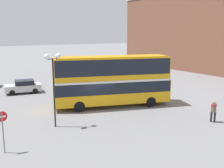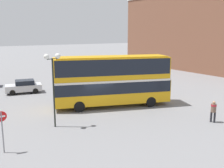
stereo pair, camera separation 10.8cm
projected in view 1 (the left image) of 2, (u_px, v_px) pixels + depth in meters
name	position (u px, v px, depth m)	size (l,w,h in m)	color
ground_plane	(95.00, 109.00, 24.30)	(240.00, 240.00, 0.00)	slate
building_row_right	(211.00, 31.00, 48.05)	(10.48, 38.03, 14.49)	brown
double_decker_bus	(112.00, 78.00, 24.85)	(11.25, 6.06, 4.82)	gold
pedestrian_foreground	(214.00, 109.00, 20.62)	(0.56, 0.56, 1.75)	#232328
parked_car_kerb_far	(24.00, 87.00, 30.65)	(4.33, 2.68, 1.52)	silver
parked_car_side_street	(99.00, 77.00, 37.12)	(4.60, 2.30, 1.62)	slate
street_lamp_twin_globe	(53.00, 70.00, 18.97)	(1.24, 0.40, 5.53)	black
no_entry_sign	(3.00, 126.00, 15.20)	(0.61, 0.08, 2.56)	gray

